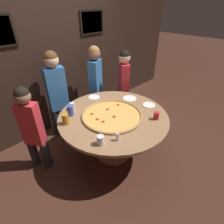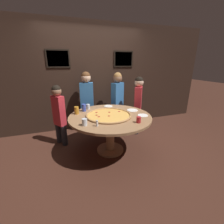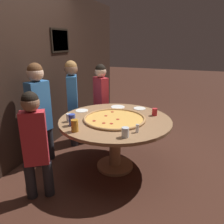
# 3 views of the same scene
# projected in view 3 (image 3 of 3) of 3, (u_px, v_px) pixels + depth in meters

# --- Properties ---
(ground_plane) EXTENTS (24.00, 24.00, 0.00)m
(ground_plane) POSITION_uv_depth(u_px,v_px,m) (115.00, 166.00, 3.18)
(ground_plane) COLOR #422319
(back_wall) EXTENTS (6.40, 0.08, 2.60)m
(back_wall) POSITION_uv_depth(u_px,v_px,m) (29.00, 72.00, 3.23)
(back_wall) COLOR black
(back_wall) RESTS_ON ground_plane
(dining_table) EXTENTS (1.51, 1.51, 0.74)m
(dining_table) POSITION_uv_depth(u_px,v_px,m) (115.00, 128.00, 2.99)
(dining_table) COLOR #936B47
(dining_table) RESTS_ON ground_plane
(giant_pizza) EXTENTS (0.84, 0.84, 0.03)m
(giant_pizza) POSITION_uv_depth(u_px,v_px,m) (114.00, 118.00, 2.92)
(giant_pizza) COLOR #E5A84C
(giant_pizza) RESTS_ON dining_table
(drink_cup_front_edge) EXTENTS (0.07, 0.07, 0.11)m
(drink_cup_front_edge) POSITION_uv_depth(u_px,v_px,m) (69.00, 118.00, 2.84)
(drink_cup_front_edge) COLOR silver
(drink_cup_front_edge) RESTS_ON dining_table
(drink_cup_near_left) EXTENTS (0.08, 0.08, 0.11)m
(drink_cup_near_left) POSITION_uv_depth(u_px,v_px,m) (125.00, 132.00, 2.38)
(drink_cup_near_left) COLOR silver
(drink_cup_near_left) RESTS_ON dining_table
(drink_cup_far_right) EXTENTS (0.07, 0.07, 0.10)m
(drink_cup_far_right) POSITION_uv_depth(u_px,v_px,m) (155.00, 112.00, 3.07)
(drink_cup_far_right) COLOR #B22328
(drink_cup_far_right) RESTS_ON dining_table
(drink_cup_by_shaker) EXTENTS (0.08, 0.08, 0.15)m
(drink_cup_by_shaker) POSITION_uv_depth(u_px,v_px,m) (72.00, 120.00, 2.70)
(drink_cup_by_shaker) COLOR #384CB7
(drink_cup_by_shaker) RESTS_ON dining_table
(drink_cup_far_left) EXTENTS (0.08, 0.08, 0.14)m
(drink_cup_far_left) POSITION_uv_depth(u_px,v_px,m) (75.00, 126.00, 2.52)
(drink_cup_far_left) COLOR #BC7A23
(drink_cup_far_left) RESTS_ON dining_table
(white_plate_right_side) EXTENTS (0.19, 0.19, 0.01)m
(white_plate_right_side) POSITION_uv_depth(u_px,v_px,m) (140.00, 108.00, 3.39)
(white_plate_right_side) COLOR white
(white_plate_right_side) RESTS_ON dining_table
(white_plate_near_front) EXTENTS (0.22, 0.22, 0.01)m
(white_plate_near_front) POSITION_uv_depth(u_px,v_px,m) (118.00, 107.00, 3.47)
(white_plate_near_front) COLOR white
(white_plate_near_front) RESTS_ON dining_table
(white_plate_left_side) EXTENTS (0.19, 0.19, 0.01)m
(white_plate_left_side) POSITION_uv_depth(u_px,v_px,m) (82.00, 111.00, 3.29)
(white_plate_left_side) COLOR white
(white_plate_left_side) RESTS_ON dining_table
(condiment_shaker) EXTENTS (0.04, 0.04, 0.10)m
(condiment_shaker) POSITION_uv_depth(u_px,v_px,m) (137.00, 128.00, 2.50)
(condiment_shaker) COLOR silver
(condiment_shaker) RESTS_ON dining_table
(diner_side_right) EXTENTS (0.39, 0.23, 1.47)m
(diner_side_right) POSITION_uv_depth(u_px,v_px,m) (39.00, 109.00, 3.07)
(diner_side_right) COLOR #232328
(diner_side_right) RESTS_ON ground_plane
(diner_far_left) EXTENTS (0.27, 0.32, 1.26)m
(diner_far_left) POSITION_uv_depth(u_px,v_px,m) (35.00, 140.00, 2.37)
(diner_far_left) COLOR #232328
(diner_far_left) RESTS_ON ground_plane
(diner_centre_back) EXTENTS (0.29, 0.35, 1.37)m
(diner_centre_back) POSITION_uv_depth(u_px,v_px,m) (101.00, 97.00, 3.94)
(diner_centre_back) COLOR #232328
(diner_centre_back) RESTS_ON ground_plane
(diner_far_right) EXTENTS (0.38, 0.29, 1.45)m
(diner_far_right) POSITION_uv_depth(u_px,v_px,m) (73.00, 98.00, 3.70)
(diner_far_right) COLOR #232328
(diner_far_right) RESTS_ON ground_plane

